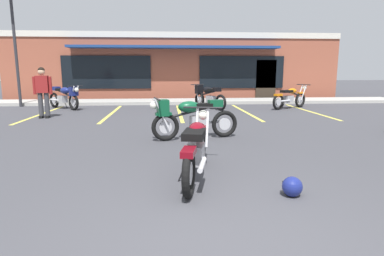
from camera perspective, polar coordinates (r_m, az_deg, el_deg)
ground_plane at (r=6.99m, az=-0.45°, el=-2.95°), size 80.00×80.00×0.00m
sidewalk_kerb at (r=15.73m, az=-2.74°, el=4.71°), size 22.00×1.80×0.14m
brick_storefront_building at (r=19.88m, az=-3.17°, el=10.76°), size 17.85×5.91×3.52m
painted_stall_lines at (r=12.16m, az=-2.21°, el=2.74°), size 10.16×4.80×0.01m
motorcycle_foreground_classic at (r=4.76m, az=0.76°, el=-3.57°), size 0.79×2.09×0.98m
motorcycle_red_sportbike at (r=14.14m, az=-21.52°, el=5.24°), size 1.70×1.60×0.98m
motorcycle_silver_naked at (r=13.38m, az=2.85°, el=5.69°), size 1.29×1.90×0.98m
motorcycle_blue_standard at (r=7.44m, az=-0.18°, el=2.00°), size 2.09×0.84×0.98m
motorcycle_green_cafe_racer at (r=13.99m, az=16.90°, el=5.19°), size 1.86×1.36×0.98m
person_in_black_shirt at (r=11.81m, az=-24.83°, el=6.20°), size 0.61×0.30×1.68m
helmet_on_pavement at (r=4.39m, az=17.24°, el=-9.83°), size 0.26×0.26×0.26m
parking_lot_lamp_post at (r=15.84m, az=-29.07°, el=14.65°), size 0.24×0.76×4.84m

